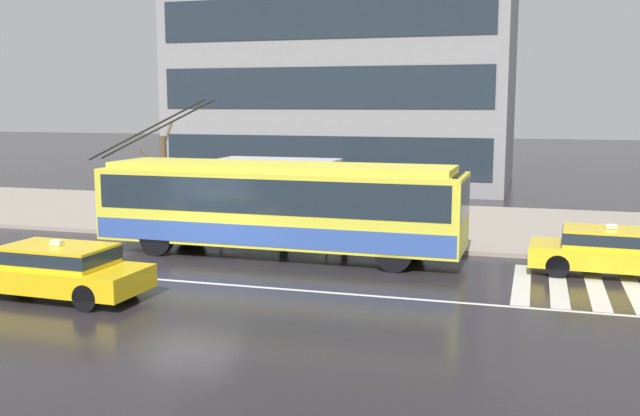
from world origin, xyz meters
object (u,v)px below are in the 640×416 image
taxi_ahead_of_bus (615,250)px  pedestrian_approaching_curb (281,191)px  trolleybus (279,205)px  pedestrian_at_shelter (346,189)px  bus_shelter (281,177)px  street_tree_bare (163,175)px  pedestrian_walking_past (301,185)px  taxi_oncoming_near (54,268)px

taxi_ahead_of_bus → pedestrian_approaching_curb: 10.50m
trolleybus → pedestrian_at_shelter: 2.91m
bus_shelter → pedestrian_at_shelter: (2.60, -0.89, -0.23)m
street_tree_bare → pedestrian_at_shelter: bearing=-10.7°
bus_shelter → pedestrian_walking_past: (0.49, 0.74, -0.36)m
bus_shelter → street_tree_bare: street_tree_bare is taller
taxi_ahead_of_bus → street_tree_bare: bearing=166.3°
taxi_oncoming_near → pedestrian_at_shelter: pedestrian_at_shelter is taller
taxi_oncoming_near → pedestrian_approaching_curb: 8.75m
bus_shelter → pedestrian_approaching_curb: 1.37m
trolleybus → taxi_ahead_of_bus: trolleybus is taller
pedestrian_walking_past → pedestrian_at_shelter: bearing=-37.7°
bus_shelter → street_tree_bare: bearing=173.8°
taxi_oncoming_near → bus_shelter: size_ratio=1.14×
pedestrian_approaching_curb → pedestrian_walking_past: bearing=88.7°
taxi_ahead_of_bus → pedestrian_at_shelter: bearing=163.6°
pedestrian_approaching_curb → pedestrian_walking_past: pedestrian_approaching_curb is taller
pedestrian_approaching_curb → bus_shelter: bearing=109.6°
pedestrian_walking_past → street_tree_bare: (-5.41, -0.21, 0.25)m
pedestrian_approaching_curb → trolleybus: bearing=-71.6°
bus_shelter → pedestrian_at_shelter: bearing=-18.9°
taxi_oncoming_near → pedestrian_walking_past: (2.88, 10.21, 0.98)m
taxi_ahead_of_bus → taxi_oncoming_near: bearing=-154.7°
pedestrian_approaching_curb → street_tree_bare: 5.66m
taxi_ahead_of_bus → taxi_oncoming_near: same height
pedestrian_at_shelter → taxi_oncoming_near: bearing=-120.2°
taxi_ahead_of_bus → street_tree_bare: street_tree_bare is taller
taxi_ahead_of_bus → bus_shelter: 11.27m
taxi_ahead_of_bus → bus_shelter: (-10.70, 3.27, 1.35)m
street_tree_bare → taxi_oncoming_near: bearing=-75.8°
taxi_ahead_of_bus → pedestrian_at_shelter: (-8.09, 2.39, 1.11)m
taxi_ahead_of_bus → pedestrian_walking_past: pedestrian_walking_past is taller
pedestrian_walking_past → taxi_ahead_of_bus: bearing=-21.5°
trolleybus → street_tree_bare: 7.25m
bus_shelter → pedestrian_approaching_curb: (0.45, -1.25, -0.34)m
bus_shelter → pedestrian_at_shelter: bus_shelter is taller
trolleybus → taxi_oncoming_near: trolleybus is taller
street_tree_bare → taxi_ahead_of_bus: bearing=-13.7°
trolleybus → taxi_ahead_of_bus: size_ratio=2.60×
taxi_ahead_of_bus → street_tree_bare: size_ratio=1.22×
taxi_oncoming_near → street_tree_bare: (-2.52, 10.00, 1.23)m
trolleybus → street_tree_bare: bearing=147.1°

